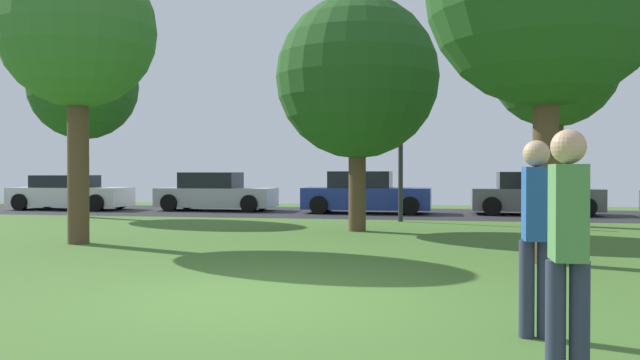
{
  "coord_description": "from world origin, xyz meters",
  "views": [
    {
      "loc": [
        2.27,
        -7.61,
        1.52
      ],
      "look_at": [
        0.0,
        4.08,
        1.35
      ],
      "focal_mm": 37.09,
      "sensor_mm": 36.0,
      "label": 1
    }
  ],
  "objects_px": {
    "parked_car_silver": "(215,193)",
    "parked_car_blue": "(365,194)",
    "person_catcher": "(568,244)",
    "street_lamp_post": "(401,146)",
    "oak_tree_right": "(77,32)",
    "oak_tree_center": "(83,86)",
    "parked_car_grey": "(534,195)",
    "person_thrower": "(536,227)",
    "maple_tree_near": "(554,64)",
    "parked_car_white": "(70,194)",
    "maple_tree_far": "(357,78)"
  },
  "relations": [
    {
      "from": "parked_car_grey",
      "to": "street_lamp_post",
      "type": "bearing_deg",
      "value": -137.25
    },
    {
      "from": "person_catcher",
      "to": "maple_tree_far",
      "type": "bearing_deg",
      "value": 13.35
    },
    {
      "from": "person_catcher",
      "to": "street_lamp_post",
      "type": "relative_size",
      "value": 0.4
    },
    {
      "from": "parked_car_blue",
      "to": "parked_car_grey",
      "type": "height_order",
      "value": "parked_car_blue"
    },
    {
      "from": "oak_tree_right",
      "to": "parked_car_white",
      "type": "xyz_separation_m",
      "value": [
        -6.93,
        10.87,
        -3.79
      ]
    },
    {
      "from": "oak_tree_center",
      "to": "parked_car_grey",
      "type": "xyz_separation_m",
      "value": [
        14.61,
        4.08,
        -3.61
      ]
    },
    {
      "from": "parked_car_blue",
      "to": "parked_car_grey",
      "type": "xyz_separation_m",
      "value": [
        5.81,
        0.33,
        -0.01
      ]
    },
    {
      "from": "person_catcher",
      "to": "street_lamp_post",
      "type": "height_order",
      "value": "street_lamp_post"
    },
    {
      "from": "oak_tree_right",
      "to": "person_thrower",
      "type": "bearing_deg",
      "value": -36.95
    },
    {
      "from": "parked_car_white",
      "to": "parked_car_silver",
      "type": "relative_size",
      "value": 1.02
    },
    {
      "from": "street_lamp_post",
      "to": "oak_tree_center",
      "type": "bearing_deg",
      "value": -179.41
    },
    {
      "from": "parked_car_grey",
      "to": "street_lamp_post",
      "type": "distance_m",
      "value": 6.07
    },
    {
      "from": "oak_tree_center",
      "to": "person_thrower",
      "type": "bearing_deg",
      "value": -47.12
    },
    {
      "from": "parked_car_blue",
      "to": "person_thrower",
      "type": "bearing_deg",
      "value": -77.9
    },
    {
      "from": "person_catcher",
      "to": "parked_car_grey",
      "type": "bearing_deg",
      "value": -7.7
    },
    {
      "from": "parked_car_blue",
      "to": "street_lamp_post",
      "type": "height_order",
      "value": "street_lamp_post"
    },
    {
      "from": "parked_car_blue",
      "to": "parked_car_silver",
      "type": "bearing_deg",
      "value": 175.58
    },
    {
      "from": "maple_tree_near",
      "to": "parked_car_blue",
      "type": "bearing_deg",
      "value": 143.85
    },
    {
      "from": "maple_tree_near",
      "to": "person_catcher",
      "type": "height_order",
      "value": "maple_tree_near"
    },
    {
      "from": "parked_car_grey",
      "to": "parked_car_silver",
      "type": "bearing_deg",
      "value": 179.4
    },
    {
      "from": "oak_tree_right",
      "to": "parked_car_grey",
      "type": "xyz_separation_m",
      "value": [
        10.48,
        11.24,
        -3.74
      ]
    },
    {
      "from": "maple_tree_near",
      "to": "parked_car_grey",
      "type": "height_order",
      "value": "maple_tree_near"
    },
    {
      "from": "parked_car_white",
      "to": "street_lamp_post",
      "type": "distance_m",
      "value": 13.7
    },
    {
      "from": "oak_tree_center",
      "to": "parked_car_grey",
      "type": "relative_size",
      "value": 1.41
    },
    {
      "from": "maple_tree_near",
      "to": "street_lamp_post",
      "type": "distance_m",
      "value": 4.85
    },
    {
      "from": "person_catcher",
      "to": "street_lamp_post",
      "type": "xyz_separation_m",
      "value": [
        -2.22,
        14.97,
        1.23
      ]
    },
    {
      "from": "parked_car_silver",
      "to": "street_lamp_post",
      "type": "distance_m",
      "value": 8.54
    },
    {
      "from": "oak_tree_right",
      "to": "parked_car_blue",
      "type": "bearing_deg",
      "value": 66.82
    },
    {
      "from": "person_thrower",
      "to": "parked_car_silver",
      "type": "height_order",
      "value": "person_thrower"
    },
    {
      "from": "oak_tree_center",
      "to": "parked_car_silver",
      "type": "bearing_deg",
      "value": 54.57
    },
    {
      "from": "oak_tree_center",
      "to": "maple_tree_far",
      "type": "bearing_deg",
      "value": -18.81
    },
    {
      "from": "oak_tree_right",
      "to": "parked_car_blue",
      "type": "height_order",
      "value": "oak_tree_right"
    },
    {
      "from": "street_lamp_post",
      "to": "person_thrower",
      "type": "bearing_deg",
      "value": -80.86
    },
    {
      "from": "parked_car_white",
      "to": "parked_car_silver",
      "type": "xyz_separation_m",
      "value": [
        5.8,
        0.5,
        0.03
      ]
    },
    {
      "from": "oak_tree_center",
      "to": "parked_car_white",
      "type": "height_order",
      "value": "oak_tree_center"
    },
    {
      "from": "oak_tree_right",
      "to": "parked_car_white",
      "type": "distance_m",
      "value": 13.44
    },
    {
      "from": "parked_car_silver",
      "to": "parked_car_blue",
      "type": "xyz_separation_m",
      "value": [
        5.81,
        -0.45,
        0.02
      ]
    },
    {
      "from": "person_thrower",
      "to": "parked_car_white",
      "type": "xyz_separation_m",
      "value": [
        -15.3,
        17.16,
        -0.38
      ]
    },
    {
      "from": "maple_tree_near",
      "to": "street_lamp_post",
      "type": "height_order",
      "value": "maple_tree_near"
    },
    {
      "from": "maple_tree_far",
      "to": "street_lamp_post",
      "type": "height_order",
      "value": "maple_tree_far"
    },
    {
      "from": "oak_tree_right",
      "to": "person_thrower",
      "type": "distance_m",
      "value": 11.01
    },
    {
      "from": "oak_tree_center",
      "to": "person_thrower",
      "type": "relative_size",
      "value": 3.37
    },
    {
      "from": "oak_tree_center",
      "to": "oak_tree_right",
      "type": "bearing_deg",
      "value": -60.04
    },
    {
      "from": "person_thrower",
      "to": "person_catcher",
      "type": "height_order",
      "value": "person_catcher"
    },
    {
      "from": "parked_car_blue",
      "to": "parked_car_grey",
      "type": "distance_m",
      "value": 5.82
    },
    {
      "from": "oak_tree_right",
      "to": "person_thrower",
      "type": "xyz_separation_m",
      "value": [
        8.36,
        -6.29,
        -3.4
      ]
    },
    {
      "from": "maple_tree_near",
      "to": "parked_car_blue",
      "type": "relative_size",
      "value": 1.4
    },
    {
      "from": "maple_tree_far",
      "to": "person_catcher",
      "type": "relative_size",
      "value": 3.26
    },
    {
      "from": "maple_tree_near",
      "to": "parked_car_silver",
      "type": "xyz_separation_m",
      "value": [
        -11.59,
        4.68,
        -3.81
      ]
    },
    {
      "from": "person_catcher",
      "to": "parked_car_blue",
      "type": "xyz_separation_m",
      "value": [
        -3.72,
        18.62,
        -0.34
      ]
    }
  ]
}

